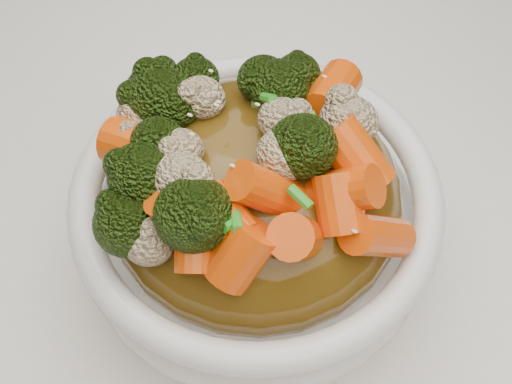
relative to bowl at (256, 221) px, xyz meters
The scene contains 8 objects.
tablecloth 0.09m from the bowl, 11.51° to the right, with size 1.20×0.80×0.04m, color white.
bowl is the anchor object (origin of this frame).
sauce_base 0.03m from the bowl, 90.00° to the right, with size 0.18×0.18×0.10m, color #51380D.
carrots 0.10m from the bowl, 90.00° to the right, with size 0.18×0.18×0.05m, color #E84E07, non-canonical shape.
broccoli 0.09m from the bowl, 90.00° to the right, with size 0.18×0.18×0.05m, color black, non-canonical shape.
cauliflower 0.09m from the bowl, 90.00° to the right, with size 0.18×0.18×0.04m, color #CFBA8D, non-canonical shape.
scallions 0.10m from the bowl, 63.43° to the right, with size 0.13×0.13×0.02m, color #2B9322, non-canonical shape.
sesame_seeds 0.10m from the bowl, 90.00° to the right, with size 0.16×0.16×0.01m, color beige, non-canonical shape.
Camera 1 is at (0.04, -0.17, 1.13)m, focal length 42.00 mm.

